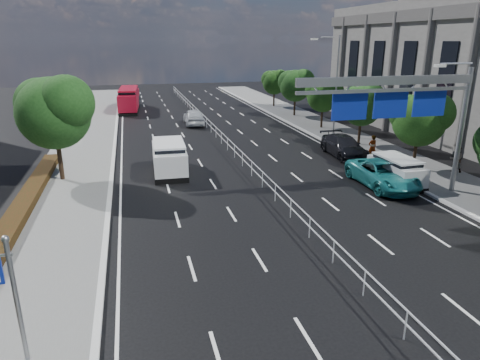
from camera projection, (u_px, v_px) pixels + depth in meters
name	position (u px, v px, depth m)	size (l,w,h in m)	color
ground	(389.00, 323.00, 13.65)	(160.00, 160.00, 0.00)	black
median_fence	(229.00, 146.00, 34.18)	(0.05, 85.00, 1.02)	silver
overhead_gantry	(405.00, 99.00, 22.74)	(10.24, 0.38, 7.45)	gray
streetlight_far	(334.00, 79.00, 38.42)	(2.78, 2.40, 9.00)	gray
near_tree_back	(54.00, 109.00, 25.92)	(4.84, 4.51, 6.69)	black
far_tree_d	(420.00, 117.00, 28.47)	(3.85, 3.59, 5.34)	black
far_tree_e	(363.00, 104.00, 35.41)	(3.63, 3.38, 5.13)	black
far_tree_f	(324.00, 94.00, 42.33)	(3.52, 3.28, 5.02)	black
far_tree_g	(296.00, 84.00, 49.15)	(3.96, 3.69, 5.45)	black
far_tree_h	(275.00, 81.00, 56.15)	(3.41, 3.18, 4.91)	black
white_minivan	(169.00, 158.00, 28.73)	(2.31, 5.02, 2.15)	black
red_bus	(129.00, 99.00, 54.19)	(2.85, 9.55, 2.82)	black
near_car_silver	(194.00, 117.00, 45.21)	(1.97, 4.89, 1.66)	silver
near_car_dark	(134.00, 101.00, 58.01)	(1.50, 4.30, 1.42)	black
silver_minivan	(396.00, 171.00, 26.62)	(1.81, 4.17, 1.72)	black
parked_car_teal	(383.00, 174.00, 26.15)	(2.59, 5.61, 1.56)	#186D6F
parked_car_dark	(344.00, 146.00, 33.00)	(2.19, 5.39, 1.56)	black
pedestrian_a	(372.00, 147.00, 31.47)	(0.67, 0.44, 1.84)	gray
pedestrian_b	(456.00, 159.00, 28.54)	(0.85, 0.66, 1.75)	gray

